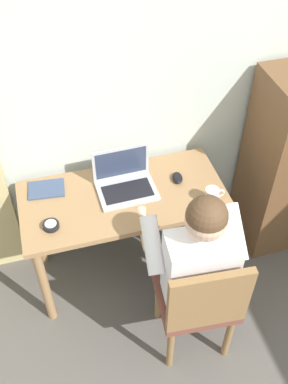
{
  "coord_description": "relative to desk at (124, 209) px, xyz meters",
  "views": [
    {
      "loc": [
        -0.58,
        0.04,
        2.62
      ],
      "look_at": [
        -0.11,
        1.74,
        0.83
      ],
      "focal_mm": 42.18,
      "sensor_mm": 36.0,
      "label": 1
    }
  ],
  "objects": [
    {
      "name": "desk_clock",
      "position": [
        -0.43,
        -0.13,
        0.13
      ],
      "size": [
        0.09,
        0.09,
        0.03
      ],
      "color": "black",
      "rests_on": "desk"
    },
    {
      "name": "chair",
      "position": [
        0.26,
        -0.65,
        -0.12
      ],
      "size": [
        0.45,
        0.43,
        0.88
      ],
      "color": "brown",
      "rests_on": "ground_plane"
    },
    {
      "name": "computer_mouse",
      "position": [
        0.35,
        0.04,
        0.13
      ],
      "size": [
        0.08,
        0.11,
        0.03
      ],
      "primitive_type": "ellipsoid",
      "rotation": [
        0.0,
        0.0,
        -0.17
      ],
      "color": "black",
      "rests_on": "desk"
    },
    {
      "name": "notebook_pad",
      "position": [
        -0.42,
        0.17,
        0.12
      ],
      "size": [
        0.22,
        0.17,
        0.01
      ],
      "primitive_type": "cube",
      "rotation": [
        0.0,
        0.0,
        -0.11
      ],
      "color": "#3D4C6B",
      "rests_on": "desk"
    },
    {
      "name": "wall_back",
      "position": [
        0.21,
        0.36,
        0.63
      ],
      "size": [
        4.8,
        0.05,
        2.5
      ],
      "primitive_type": "cube",
      "color": "silver",
      "rests_on": "ground_plane"
    },
    {
      "name": "laptop",
      "position": [
        0.03,
        0.06,
        0.17
      ],
      "size": [
        0.35,
        0.26,
        0.24
      ],
      "color": "#B7BABF",
      "rests_on": "desk"
    },
    {
      "name": "coffee_mug",
      "position": [
        0.48,
        -0.18,
        0.16
      ],
      "size": [
        0.12,
        0.08,
        0.09
      ],
      "color": "silver",
      "rests_on": "desk"
    },
    {
      "name": "desk",
      "position": [
        0.0,
        0.0,
        0.0
      ],
      "size": [
        1.2,
        0.57,
        0.73
      ],
      "color": "#9E754C",
      "rests_on": "ground_plane"
    },
    {
      "name": "person_seated",
      "position": [
        0.27,
        -0.47,
        0.06
      ],
      "size": [
        0.56,
        0.6,
        1.2
      ],
      "color": "#6B84AD",
      "rests_on": "ground_plane"
    }
  ]
}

